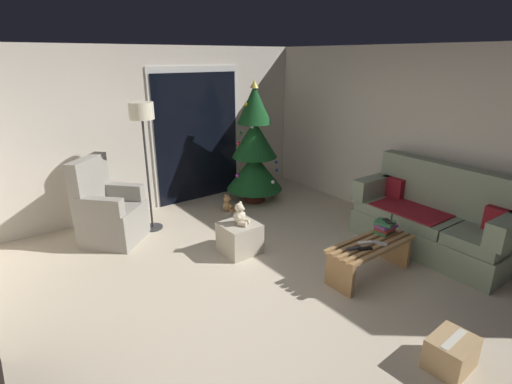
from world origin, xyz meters
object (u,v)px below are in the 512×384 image
armchair (109,213)px  remote_graphite (354,248)px  christmas_tree (254,150)px  teddy_bear_cream (240,215)px  book_stack (385,227)px  ottoman (240,238)px  cardboard_box_taped_mid_floor (451,353)px  coffee_table (370,254)px  floor_lamp (143,124)px  teddy_bear_honey_by_tree (228,204)px  remote_silver (380,243)px  remote_white (365,243)px  remote_black (365,249)px  couch (433,220)px  cell_phone (388,221)px

armchair → remote_graphite: bearing=-56.1°
christmas_tree → teddy_bear_cream: size_ratio=6.99×
book_stack → ottoman: size_ratio=0.59×
remote_graphite → armchair: size_ratio=0.14×
ottoman → cardboard_box_taped_mid_floor: bearing=-84.4°
christmas_tree → coffee_table: bearing=-98.3°
remote_graphite → ottoman: (-0.57, 1.32, -0.23)m
coffee_table → armchair: armchair is taller
floor_lamp → teddy_bear_honey_by_tree: 1.84m
armchair → cardboard_box_taped_mid_floor: bearing=-69.5°
remote_silver → book_stack: bearing=8.2°
remote_white → floor_lamp: bearing=54.4°
christmas_tree → teddy_bear_honey_by_tree: christmas_tree is taller
christmas_tree → book_stack: bearing=-91.5°
teddy_bear_honey_by_tree → remote_black: bearing=-88.9°
remote_silver → book_stack: size_ratio=0.60×
remote_white → armchair: 3.26m
remote_silver → teddy_bear_cream: bearing=102.8°
couch → teddy_bear_cream: (-2.00, 1.38, 0.11)m
coffee_table → ottoman: (-0.85, 1.33, -0.08)m
remote_white → remote_black: bearing=153.8°
remote_black → cell_phone: bearing=125.1°
book_stack → cardboard_box_taped_mid_floor: bearing=-124.8°
remote_graphite → armchair: armchair is taller
cell_phone → teddy_bear_honey_by_tree: 2.60m
book_stack → teddy_bear_cream: teddy_bear_cream is taller
floor_lamp → teddy_bear_cream: 1.78m
coffee_table → cardboard_box_taped_mid_floor: 1.39m
book_stack → teddy_bear_honey_by_tree: book_stack is taller
remote_silver → cell_phone: (0.29, 0.13, 0.14)m
remote_black → cell_phone: (0.52, 0.11, 0.14)m
couch → teddy_bear_honey_by_tree: 2.97m
teddy_bear_cream → teddy_bear_honey_by_tree: bearing=63.9°
floor_lamp → remote_silver: bearing=-61.4°
remote_graphite → christmas_tree: size_ratio=0.08×
cell_phone → teddy_bear_honey_by_tree: bearing=128.4°
couch → ottoman: (-2.00, 1.39, -0.21)m
coffee_table → teddy_bear_cream: bearing=122.5°
book_stack → armchair: bearing=132.7°
remote_black → remote_silver: (0.23, -0.02, 0.00)m
couch → cardboard_box_taped_mid_floor: (-1.75, -1.19, -0.27)m
remote_silver → teddy_bear_honey_by_tree: bearing=76.8°
remote_graphite → cardboard_box_taped_mid_floor: bearing=8.2°
teddy_bear_cream → teddy_bear_honey_by_tree: teddy_bear_cream is taller
remote_white → ottoman: size_ratio=0.35×
remote_white → ottoman: bearing=57.3°
couch → remote_silver: size_ratio=12.55×
couch → teddy_bear_cream: 2.43m
remote_white → teddy_bear_cream: size_ratio=0.55×
teddy_bear_cream → couch: bearing=-34.7°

